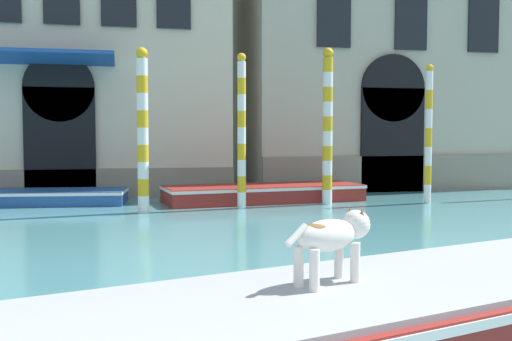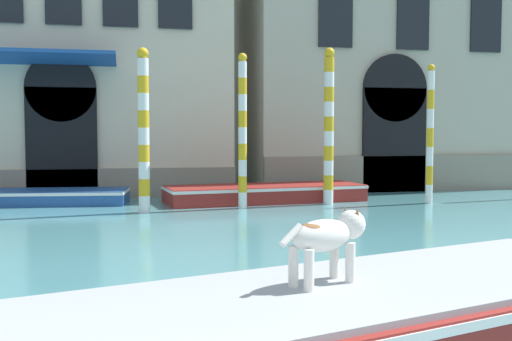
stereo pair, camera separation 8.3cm
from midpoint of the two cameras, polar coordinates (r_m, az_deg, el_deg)
name	(u,v)px [view 2 (the right image)]	position (r m, az deg, el deg)	size (l,w,h in m)	color
boat_foreground	(327,320)	(5.45, 7.19, -13.91)	(7.59, 3.99, 0.59)	maroon
dog_on_deck	(328,236)	(5.48, 7.32, -6.19)	(0.93, 0.57, 0.66)	silver
boat_moored_near_palazzo	(39,197)	(17.38, -19.85, -2.34)	(4.90, 2.12, 0.40)	#234C8C
boat_moored_far	(265,193)	(17.00, 0.99, -2.13)	(5.77, 2.43, 0.47)	maroon
mooring_pole_0	(329,126)	(16.41, 7.09, 4.26)	(0.28, 0.28, 4.24)	white
mooring_pole_1	(430,134)	(17.15, 16.38, 3.38)	(0.19, 0.19, 3.82)	white
mooring_pole_3	(144,130)	(14.77, -10.50, 3.83)	(0.28, 0.28, 4.00)	white
mooring_pole_4	(243,131)	(15.36, -1.13, 3.83)	(0.23, 0.23, 3.98)	white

